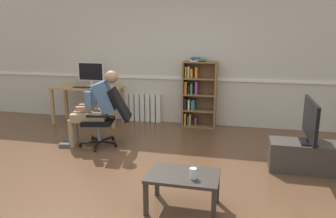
{
  "coord_description": "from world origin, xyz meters",
  "views": [
    {
      "loc": [
        1.19,
        -3.57,
        1.77
      ],
      "look_at": [
        0.15,
        0.85,
        0.7
      ],
      "focal_mm": 33.71,
      "sensor_mm": 36.0,
      "label": 1
    }
  ],
  "objects_px": {
    "tv_screen": "(310,121)",
    "bookshelf": "(197,94)",
    "coffee_table": "(183,179)",
    "radiator": "(142,107)",
    "computer_mouse": "(99,87)",
    "imac_monitor": "(91,73)",
    "drinking_glass": "(193,173)",
    "computer_desk": "(87,92)",
    "person_seated": "(95,106)",
    "office_chair": "(108,115)",
    "keyboard": "(82,87)",
    "tv_stand": "(306,157)"
  },
  "relations": [
    {
      "from": "imac_monitor",
      "to": "tv_screen",
      "type": "distance_m",
      "value": 4.17
    },
    {
      "from": "person_seated",
      "to": "imac_monitor",
      "type": "bearing_deg",
      "value": -163.82
    },
    {
      "from": "tv_stand",
      "to": "computer_desk",
      "type": "bearing_deg",
      "value": 159.26
    },
    {
      "from": "tv_screen",
      "to": "keyboard",
      "type": "bearing_deg",
      "value": 72.46
    },
    {
      "from": "bookshelf",
      "to": "tv_stand",
      "type": "bearing_deg",
      "value": -45.8
    },
    {
      "from": "computer_mouse",
      "to": "radiator",
      "type": "bearing_deg",
      "value": 35.84
    },
    {
      "from": "computer_mouse",
      "to": "coffee_table",
      "type": "xyz_separation_m",
      "value": [
        2.16,
        -2.67,
        -0.44
      ]
    },
    {
      "from": "computer_mouse",
      "to": "radiator",
      "type": "xyz_separation_m",
      "value": [
        0.71,
        0.51,
        -0.48
      ]
    },
    {
      "from": "coffee_table",
      "to": "radiator",
      "type": "bearing_deg",
      "value": 114.6
    },
    {
      "from": "office_chair",
      "to": "imac_monitor",
      "type": "bearing_deg",
      "value": -156.63
    },
    {
      "from": "imac_monitor",
      "to": "bookshelf",
      "type": "relative_size",
      "value": 0.4
    },
    {
      "from": "imac_monitor",
      "to": "drinking_glass",
      "type": "xyz_separation_m",
      "value": [
        2.54,
        -2.94,
        -0.6
      ]
    },
    {
      "from": "tv_screen",
      "to": "radiator",
      "type": "bearing_deg",
      "value": 58.25
    },
    {
      "from": "computer_desk",
      "to": "coffee_table",
      "type": "height_order",
      "value": "computer_desk"
    },
    {
      "from": "computer_mouse",
      "to": "coffee_table",
      "type": "distance_m",
      "value": 3.46
    },
    {
      "from": "computer_mouse",
      "to": "drinking_glass",
      "type": "relative_size",
      "value": 0.92
    },
    {
      "from": "computer_mouse",
      "to": "office_chair",
      "type": "distance_m",
      "value": 1.24
    },
    {
      "from": "computer_mouse",
      "to": "tv_screen",
      "type": "relative_size",
      "value": 0.11
    },
    {
      "from": "computer_desk",
      "to": "radiator",
      "type": "distance_m",
      "value": 1.16
    },
    {
      "from": "imac_monitor",
      "to": "keyboard",
      "type": "relative_size",
      "value": 1.49
    },
    {
      "from": "coffee_table",
      "to": "tv_screen",
      "type": "bearing_deg",
      "value": 42.56
    },
    {
      "from": "imac_monitor",
      "to": "office_chair",
      "type": "height_order",
      "value": "imac_monitor"
    },
    {
      "from": "office_chair",
      "to": "person_seated",
      "type": "bearing_deg",
      "value": -90.0
    },
    {
      "from": "tv_screen",
      "to": "coffee_table",
      "type": "bearing_deg",
      "value": 133.81
    },
    {
      "from": "imac_monitor",
      "to": "person_seated",
      "type": "bearing_deg",
      "value": -61.41
    },
    {
      "from": "keyboard",
      "to": "tv_screen",
      "type": "bearing_deg",
      "value": -18.8
    },
    {
      "from": "tv_screen",
      "to": "drinking_glass",
      "type": "bearing_deg",
      "value": 137.73
    },
    {
      "from": "imac_monitor",
      "to": "tv_stand",
      "type": "distance_m",
      "value": 4.23
    },
    {
      "from": "bookshelf",
      "to": "radiator",
      "type": "bearing_deg",
      "value": 175.1
    },
    {
      "from": "imac_monitor",
      "to": "tv_screen",
      "type": "relative_size",
      "value": 0.62
    },
    {
      "from": "tv_stand",
      "to": "office_chair",
      "type": "bearing_deg",
      "value": 173.82
    },
    {
      "from": "coffee_table",
      "to": "computer_mouse",
      "type": "bearing_deg",
      "value": 129.01
    },
    {
      "from": "office_chair",
      "to": "tv_screen",
      "type": "bearing_deg",
      "value": 71.41
    },
    {
      "from": "keyboard",
      "to": "office_chair",
      "type": "relative_size",
      "value": 0.39
    },
    {
      "from": "computer_desk",
      "to": "radiator",
      "type": "relative_size",
      "value": 1.78
    },
    {
      "from": "computer_mouse",
      "to": "tv_stand",
      "type": "distance_m",
      "value": 3.88
    },
    {
      "from": "computer_mouse",
      "to": "radiator",
      "type": "height_order",
      "value": "computer_mouse"
    },
    {
      "from": "bookshelf",
      "to": "tv_stand",
      "type": "height_order",
      "value": "bookshelf"
    },
    {
      "from": "keyboard",
      "to": "coffee_table",
      "type": "xyz_separation_m",
      "value": [
        2.51,
        -2.65,
        -0.44
      ]
    },
    {
      "from": "tv_screen",
      "to": "bookshelf",
      "type": "bearing_deg",
      "value": 45.49
    },
    {
      "from": "computer_desk",
      "to": "imac_monitor",
      "type": "height_order",
      "value": "imac_monitor"
    },
    {
      "from": "bookshelf",
      "to": "office_chair",
      "type": "bearing_deg",
      "value": -130.35
    },
    {
      "from": "radiator",
      "to": "coffee_table",
      "type": "height_order",
      "value": "radiator"
    },
    {
      "from": "computer_desk",
      "to": "keyboard",
      "type": "xyz_separation_m",
      "value": [
        -0.03,
        -0.14,
        0.12
      ]
    },
    {
      "from": "computer_desk",
      "to": "computer_mouse",
      "type": "bearing_deg",
      "value": -20.21
    },
    {
      "from": "computer_desk",
      "to": "coffee_table",
      "type": "xyz_separation_m",
      "value": [
        2.49,
        -2.79,
        -0.32
      ]
    },
    {
      "from": "bookshelf",
      "to": "person_seated",
      "type": "height_order",
      "value": "bookshelf"
    },
    {
      "from": "bookshelf",
      "to": "tv_screen",
      "type": "distance_m",
      "value": 2.47
    },
    {
      "from": "keyboard",
      "to": "tv_stand",
      "type": "relative_size",
      "value": 0.38
    },
    {
      "from": "coffee_table",
      "to": "keyboard",
      "type": "bearing_deg",
      "value": 133.51
    }
  ]
}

